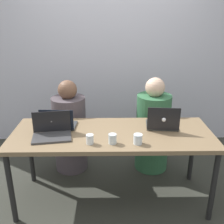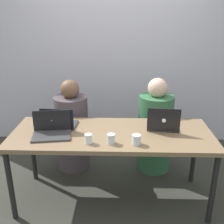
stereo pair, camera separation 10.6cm
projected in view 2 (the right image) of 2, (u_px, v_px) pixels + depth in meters
name	position (u px, v px, depth m)	size (l,w,h in m)	color
ground_plane	(112.00, 197.00, 2.75)	(12.00, 12.00, 0.00)	#33342C
back_wall	(115.00, 62.00, 3.67)	(4.94, 0.10, 2.34)	silver
desk	(112.00, 138.00, 2.50)	(1.90, 0.73, 0.75)	#7E6648
person_on_left	(72.00, 130.00, 3.14)	(0.45, 0.45, 1.11)	#4E454B
person_on_right	(155.00, 130.00, 3.10)	(0.43, 0.43, 1.14)	#316741
laptop_back_left	(59.00, 123.00, 2.58)	(0.34, 0.26, 0.21)	#383B3F
laptop_back_right	(163.00, 124.00, 2.54)	(0.33, 0.29, 0.24)	#383B3A
laptop_front_left	(52.00, 130.00, 2.41)	(0.37, 0.28, 0.22)	#3C3C3E
water_glass_center	(111.00, 139.00, 2.26)	(0.07, 0.07, 0.09)	silver
water_glass_right	(136.00, 140.00, 2.25)	(0.08, 0.08, 0.09)	silver
water_glass_left	(88.00, 139.00, 2.26)	(0.07, 0.07, 0.09)	white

